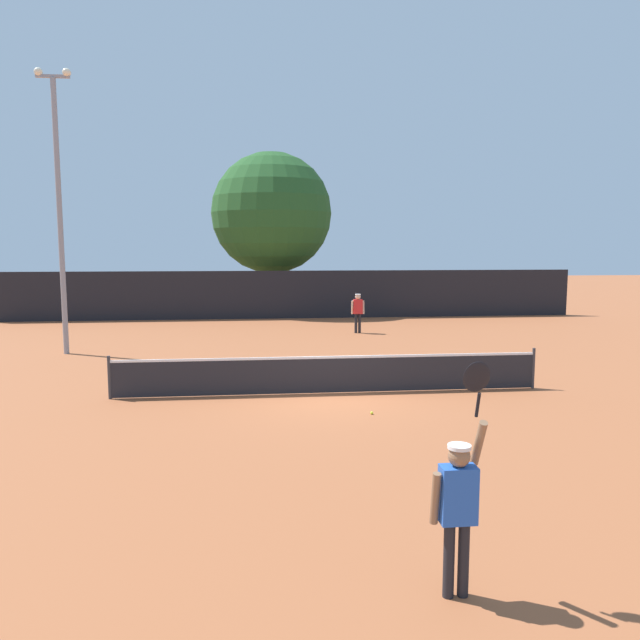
{
  "coord_description": "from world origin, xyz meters",
  "views": [
    {
      "loc": [
        -1.84,
        -15.06,
        3.71
      ],
      "look_at": [
        0.07,
        2.87,
        1.54
      ],
      "focal_mm": 34.2,
      "sensor_mm": 36.0,
      "label": 1
    }
  ],
  "objects_px": {
    "light_pole": "(59,197)",
    "large_tree": "(272,213)",
    "player_serving": "(459,496)",
    "player_receiving": "(358,309)",
    "tennis_ball": "(372,413)",
    "parked_car_near": "(147,295)",
    "parked_car_mid": "(390,294)"
  },
  "relations": [
    {
      "from": "player_serving",
      "to": "parked_car_near",
      "type": "bearing_deg",
      "value": 105.17
    },
    {
      "from": "player_serving",
      "to": "parked_car_mid",
      "type": "distance_m",
      "value": 31.58
    },
    {
      "from": "player_serving",
      "to": "light_pole",
      "type": "bearing_deg",
      "value": 118.69
    },
    {
      "from": "light_pole",
      "to": "parked_car_mid",
      "type": "bearing_deg",
      "value": 45.47
    },
    {
      "from": "light_pole",
      "to": "large_tree",
      "type": "height_order",
      "value": "light_pole"
    },
    {
      "from": "tennis_ball",
      "to": "large_tree",
      "type": "height_order",
      "value": "large_tree"
    },
    {
      "from": "player_serving",
      "to": "player_receiving",
      "type": "height_order",
      "value": "player_serving"
    },
    {
      "from": "player_receiving",
      "to": "parked_car_near",
      "type": "relative_size",
      "value": 0.39
    },
    {
      "from": "light_pole",
      "to": "player_serving",
      "type": "bearing_deg",
      "value": -61.31
    },
    {
      "from": "large_tree",
      "to": "parked_car_mid",
      "type": "distance_m",
      "value": 9.02
    },
    {
      "from": "light_pole",
      "to": "tennis_ball",
      "type": "bearing_deg",
      "value": -43.89
    },
    {
      "from": "tennis_ball",
      "to": "light_pole",
      "type": "relative_size",
      "value": 0.01
    },
    {
      "from": "light_pole",
      "to": "parked_car_mid",
      "type": "relative_size",
      "value": 2.24
    },
    {
      "from": "player_serving",
      "to": "parked_car_near",
      "type": "distance_m",
      "value": 33.23
    },
    {
      "from": "large_tree",
      "to": "parked_car_mid",
      "type": "height_order",
      "value": "large_tree"
    },
    {
      "from": "light_pole",
      "to": "large_tree",
      "type": "xyz_separation_m",
      "value": [
        7.56,
        12.9,
        0.19
      ]
    },
    {
      "from": "player_receiving",
      "to": "large_tree",
      "type": "height_order",
      "value": "large_tree"
    },
    {
      "from": "player_serving",
      "to": "parked_car_mid",
      "type": "bearing_deg",
      "value": 78.69
    },
    {
      "from": "player_receiving",
      "to": "parked_car_near",
      "type": "distance_m",
      "value": 16.46
    },
    {
      "from": "light_pole",
      "to": "parked_car_near",
      "type": "distance_m",
      "value": 16.86
    },
    {
      "from": "parked_car_mid",
      "to": "tennis_ball",
      "type": "bearing_deg",
      "value": -101.16
    },
    {
      "from": "large_tree",
      "to": "parked_car_near",
      "type": "distance_m",
      "value": 9.57
    },
    {
      "from": "player_receiving",
      "to": "parked_car_mid",
      "type": "distance_m",
      "value": 11.81
    },
    {
      "from": "large_tree",
      "to": "parked_car_mid",
      "type": "relative_size",
      "value": 2.09
    },
    {
      "from": "tennis_ball",
      "to": "player_receiving",
      "type": "bearing_deg",
      "value": 81.77
    },
    {
      "from": "parked_car_near",
      "to": "parked_car_mid",
      "type": "xyz_separation_m",
      "value": [
        14.89,
        -1.11,
        0.0
      ]
    },
    {
      "from": "light_pole",
      "to": "large_tree",
      "type": "bearing_deg",
      "value": 59.63
    },
    {
      "from": "large_tree",
      "to": "player_serving",
      "type": "bearing_deg",
      "value": -87.78
    },
    {
      "from": "player_serving",
      "to": "large_tree",
      "type": "xyz_separation_m",
      "value": [
        -1.11,
        28.75,
        4.46
      ]
    },
    {
      "from": "large_tree",
      "to": "parked_car_near",
      "type": "height_order",
      "value": "large_tree"
    },
    {
      "from": "player_serving",
      "to": "player_receiving",
      "type": "relative_size",
      "value": 1.49
    },
    {
      "from": "player_receiving",
      "to": "tennis_ball",
      "type": "relative_size",
      "value": 24.83
    }
  ]
}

